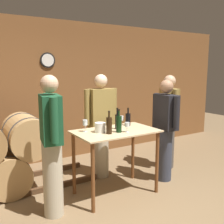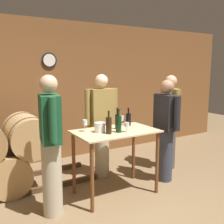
% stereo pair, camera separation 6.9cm
% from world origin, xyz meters
% --- Properties ---
extents(ground_plane, '(14.00, 14.00, 0.00)m').
position_xyz_m(ground_plane, '(0.00, 0.00, 0.00)').
color(ground_plane, brown).
extents(back_wall, '(8.40, 0.08, 2.70)m').
position_xyz_m(back_wall, '(-0.00, 2.55, 1.35)').
color(back_wall, brown).
rests_on(back_wall, ground_plane).
extents(tasting_table, '(1.16, 0.71, 0.93)m').
position_xyz_m(tasting_table, '(0.03, 0.69, 0.76)').
color(tasting_table, '#D1B284').
rests_on(tasting_table, ground_plane).
extents(wine_bottle_far_left, '(0.08, 0.08, 0.31)m').
position_xyz_m(wine_bottle_far_left, '(-0.14, 0.58, 1.05)').
color(wine_bottle_far_left, black).
rests_on(wine_bottle_far_left, tasting_table).
extents(wine_bottle_left, '(0.08, 0.08, 0.32)m').
position_xyz_m(wine_bottle_left, '(0.01, 0.59, 1.05)').
color(wine_bottle_left, black).
rests_on(wine_bottle_left, tasting_table).
extents(wine_bottle_center, '(0.06, 0.06, 0.31)m').
position_xyz_m(wine_bottle_center, '(0.10, 0.76, 1.05)').
color(wine_bottle_center, black).
rests_on(wine_bottle_center, tasting_table).
extents(wine_bottle_right, '(0.08, 0.08, 0.27)m').
position_xyz_m(wine_bottle_right, '(0.37, 0.87, 1.03)').
color(wine_bottle_right, black).
rests_on(wine_bottle_right, tasting_table).
extents(wine_glass_near_left, '(0.07, 0.07, 0.17)m').
position_xyz_m(wine_glass_near_left, '(-0.37, 0.85, 1.05)').
color(wine_glass_near_left, silver).
rests_on(wine_glass_near_left, tasting_table).
extents(wine_glass_near_center, '(0.07, 0.07, 0.14)m').
position_xyz_m(wine_glass_near_center, '(0.11, 0.54, 1.03)').
color(wine_glass_near_center, silver).
rests_on(wine_glass_near_center, tasting_table).
extents(wine_glass_near_right, '(0.06, 0.06, 0.14)m').
position_xyz_m(wine_glass_near_right, '(0.30, 0.95, 1.03)').
color(wine_glass_near_right, silver).
rests_on(wine_glass_near_right, tasting_table).
extents(ice_bucket, '(0.15, 0.15, 0.13)m').
position_xyz_m(ice_bucket, '(-0.20, 0.72, 1.00)').
color(ice_bucket, white).
rests_on(ice_bucket, tasting_table).
extents(person_host, '(0.59, 0.24, 1.70)m').
position_xyz_m(person_host, '(0.15, 1.33, 0.90)').
color(person_host, '#B7AD93').
rests_on(person_host, ground_plane).
extents(person_visitor_with_scarf, '(0.25, 0.59, 1.62)m').
position_xyz_m(person_visitor_with_scarf, '(0.95, 0.68, 0.86)').
color(person_visitor_with_scarf, '#333847').
rests_on(person_visitor_with_scarf, ground_plane).
extents(person_visitor_bearded, '(0.29, 0.58, 1.72)m').
position_xyz_m(person_visitor_bearded, '(-0.93, 0.60, 0.91)').
color(person_visitor_bearded, '#B7AD93').
rests_on(person_visitor_bearded, ground_plane).
extents(person_visitor_near_door, '(0.34, 0.56, 1.68)m').
position_xyz_m(person_visitor_near_door, '(1.39, 1.07, 0.89)').
color(person_visitor_near_door, '#4C4742').
rests_on(person_visitor_near_door, ground_plane).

